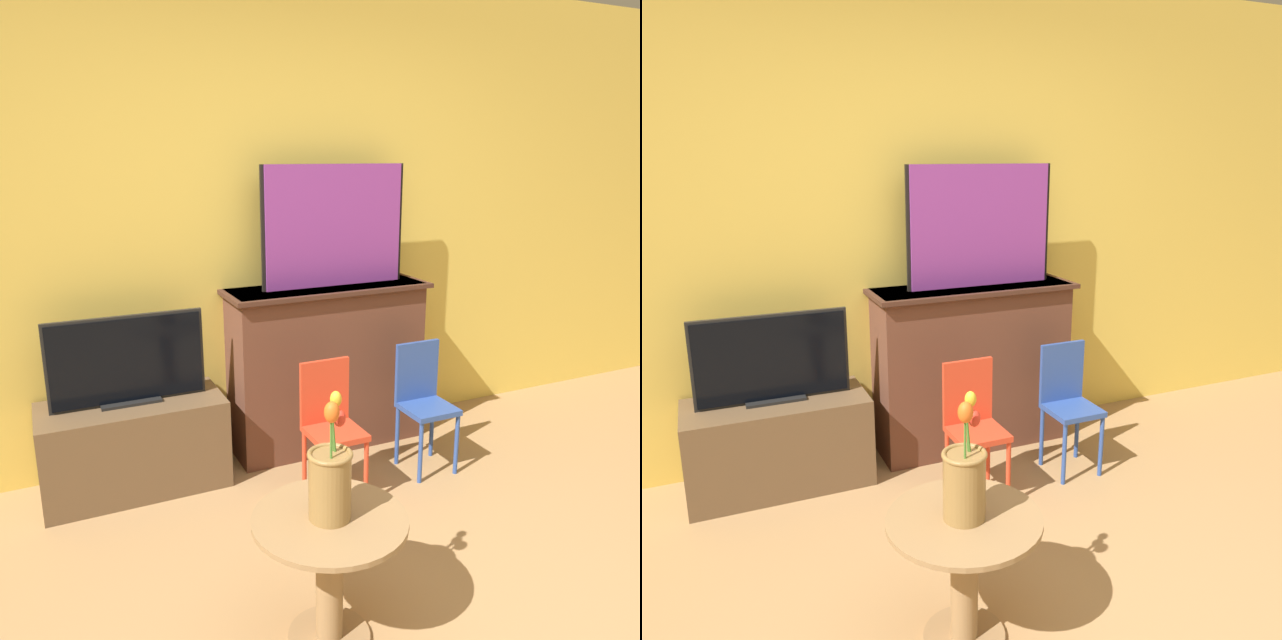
% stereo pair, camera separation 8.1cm
% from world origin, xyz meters
% --- Properties ---
extents(wall_back, '(8.00, 0.06, 2.70)m').
position_xyz_m(wall_back, '(0.00, 2.13, 1.35)').
color(wall_back, '#EAC651').
rests_on(wall_back, ground).
extents(fireplace_mantel, '(1.21, 0.39, 0.98)m').
position_xyz_m(fireplace_mantel, '(0.30, 1.92, 0.51)').
color(fireplace_mantel, brown).
rests_on(fireplace_mantel, ground).
extents(painting, '(0.88, 0.03, 0.69)m').
position_xyz_m(painting, '(0.35, 1.93, 1.33)').
color(painting, black).
rests_on(painting, fireplace_mantel).
extents(tv_stand, '(0.93, 0.43, 0.48)m').
position_xyz_m(tv_stand, '(-0.85, 1.87, 0.24)').
color(tv_stand, brown).
rests_on(tv_stand, ground).
extents(tv_monitor, '(0.78, 0.12, 0.46)m').
position_xyz_m(tv_monitor, '(-0.85, 1.87, 0.71)').
color(tv_monitor, black).
rests_on(tv_monitor, tv_stand).
extents(chair_red, '(0.27, 0.27, 0.71)m').
position_xyz_m(chair_red, '(0.05, 1.37, 0.41)').
color(chair_red, red).
rests_on(chair_red, ground).
extents(chair_blue, '(0.27, 0.27, 0.71)m').
position_xyz_m(chair_blue, '(0.66, 1.43, 0.41)').
color(chair_blue, '#2D4C99').
rests_on(chair_blue, ground).
extents(side_table, '(0.55, 0.55, 0.50)m').
position_xyz_m(side_table, '(-0.39, 0.46, 0.33)').
color(side_table, '#99754C').
rests_on(side_table, ground).
extents(vase_tulips, '(0.16, 0.16, 0.45)m').
position_xyz_m(vase_tulips, '(-0.39, 0.46, 0.65)').
color(vase_tulips, olive).
rests_on(vase_tulips, side_table).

